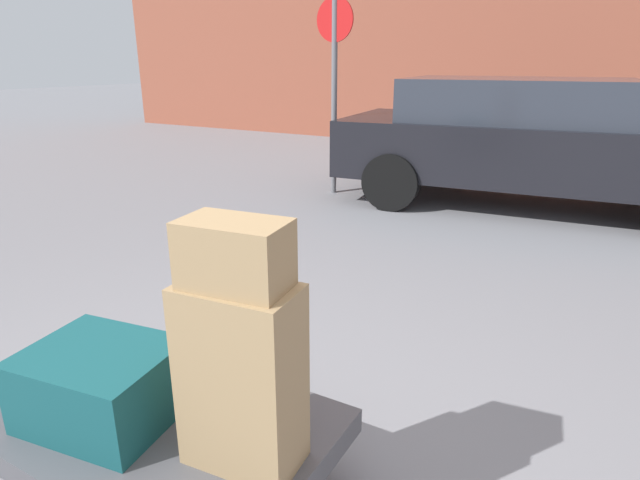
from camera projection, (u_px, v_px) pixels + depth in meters
luggage_cart at (164, 434)px, 2.00m from camera, size 1.25×0.84×0.34m
suitcase_tan_stacked_top at (242, 377)px, 1.68m from camera, size 0.39×0.26×0.63m
suitcase_teal_rear_right at (102, 384)px, 1.94m from camera, size 0.57×0.50×0.28m
duffel_bag_tan_topmost_pile at (235, 254)px, 1.54m from camera, size 0.34×0.23×0.21m
parked_car at (530, 139)px, 5.99m from camera, size 4.46×2.26×1.42m
no_parking_sign at (334, 76)px, 6.32m from camera, size 0.50×0.07×2.31m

